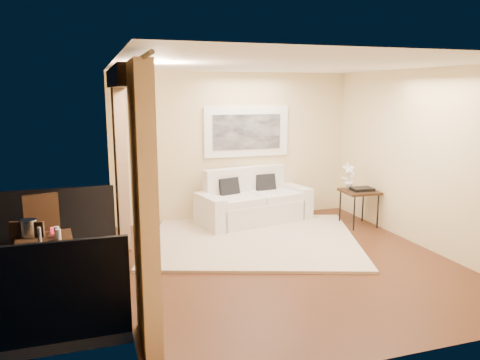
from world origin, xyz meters
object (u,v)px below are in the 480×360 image
side_table (359,194)px  orchid (349,176)px  sofa (252,203)px  ice_bucket (29,228)px  bistro_table (45,245)px  balcony_chair_near (26,256)px  balcony_chair_far (41,224)px

side_table → orchid: (-0.15, 0.14, 0.30)m
sofa → ice_bucket: sofa is taller
bistro_table → ice_bucket: size_ratio=3.57×
orchid → sofa: bearing=156.5°
side_table → orchid: orchid is taller
balcony_chair_near → balcony_chair_far: bearing=101.5°
orchid → bistro_table: orchid is taller
balcony_chair_far → balcony_chair_near: 1.05m
balcony_chair_far → sofa: bearing=-174.7°
side_table → balcony_chair_far: bearing=-175.8°
balcony_chair_far → bistro_table: bearing=83.0°
sofa → bistro_table: (-3.32, -2.27, 0.29)m
bistro_table → balcony_chair_far: 1.09m
sofa → side_table: bearing=-37.5°
side_table → balcony_chair_near: 5.43m
sofa → orchid: 1.79m
bistro_table → ice_bucket: bearing=140.5°
sofa → bistro_table: sofa is taller
bistro_table → ice_bucket: ice_bucket is taller
sofa → ice_bucket: 4.12m
balcony_chair_near → ice_bucket: 0.32m
sofa → balcony_chair_far: balcony_chair_far is taller
balcony_chair_near → ice_bucket: bearing=82.5°
sofa → side_table: size_ratio=3.37×
bistro_table → balcony_chair_near: (-0.21, 0.03, -0.12)m
orchid → ice_bucket: (-5.05, -1.46, -0.07)m
balcony_chair_near → ice_bucket: ice_bucket is taller
sofa → balcony_chair_far: (-3.45, -1.19, 0.25)m
side_table → ice_bucket: 5.37m
orchid → balcony_chair_far: size_ratio=0.46×
orchid → balcony_chair_near: orchid is taller
balcony_chair_far → balcony_chair_near: (-0.08, -1.04, -0.08)m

